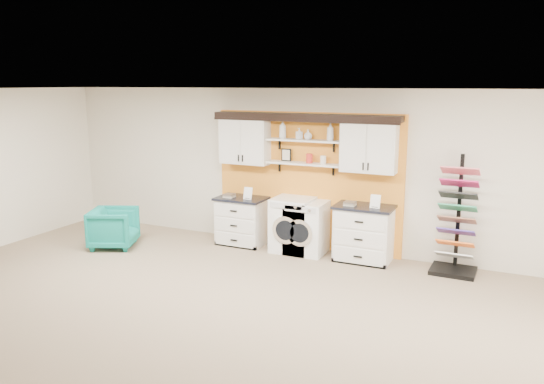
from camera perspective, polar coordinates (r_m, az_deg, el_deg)
The scene contains 22 objects.
floor at distance 6.34m, azimuth -9.86°, elevation -15.62°, with size 10.00×10.00×0.00m, color #876E5B.
ceiling at distance 5.64m, azimuth -10.86°, elevation 10.57°, with size 10.00×10.00×0.00m, color white.
wall_back at distance 9.32m, azimuth 3.88°, elevation 2.44°, with size 10.00×10.00×0.00m, color beige.
accent_panel at distance 9.32m, azimuth 3.78°, elevation 1.20°, with size 3.40×0.07×2.40m, color orange.
upper_cabinet_left at distance 9.53m, azimuth -2.92°, elevation 5.57°, with size 0.90×0.35×0.84m.
upper_cabinet_right at distance 8.72m, azimuth 10.41°, elevation 4.83°, with size 0.90×0.35×0.84m.
shelf_lower at distance 9.11m, azimuth 3.44°, elevation 3.07°, with size 1.32×0.28×0.03m, color silver.
shelf_upper at distance 9.06m, azimuth 3.47°, elevation 5.57°, with size 1.32×0.28×0.03m, color silver.
crown_molding at distance 9.04m, azimuth 3.53°, elevation 8.08°, with size 3.30×0.41×0.13m.
picture_frame at distance 9.27m, azimuth 1.54°, elevation 4.01°, with size 0.18×0.02×0.22m.
canister_red at distance 9.06m, azimuth 4.04°, elevation 3.62°, with size 0.11×0.11×0.16m, color red.
canister_cream at distance 8.98m, azimuth 5.53°, elevation 3.46°, with size 0.10×0.10×0.14m, color silver.
base_cabinet_left at distance 9.66m, azimuth -3.25°, elevation -3.08°, with size 0.88×0.66×0.87m.
base_cabinet_right at distance 8.85m, azimuth 9.82°, elevation -4.40°, with size 0.95×0.66×0.93m.
washer at distance 9.23m, azimuth 2.28°, elevation -3.52°, with size 0.68×0.71×0.94m.
dryer at distance 9.14m, azimuth 3.77°, elevation -3.80°, with size 0.65×0.71×0.91m.
sample_rack at distance 8.63m, azimuth 19.14°, elevation -4.62°, with size 0.68×0.57×1.83m.
armchair at distance 9.88m, azimuth -16.64°, elevation -3.71°, with size 0.75×0.77×0.70m, color #0D7E73.
soap_bottle_a at distance 9.20m, azimuth 1.16°, elevation 6.77°, with size 0.12×0.12×0.32m, color silver.
soap_bottle_b at distance 9.08m, azimuth 2.95°, elevation 6.30°, with size 0.09×0.09×0.19m, color silver.
soap_bottle_c at distance 9.03m, azimuth 3.90°, elevation 6.19°, with size 0.14×0.14×0.17m, color silver.
soap_bottle_d at distance 8.89m, azimuth 6.29°, elevation 6.49°, with size 0.12×0.12×0.30m, color silver.
Camera 1 is at (3.27, -4.60, 2.89)m, focal length 35.00 mm.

